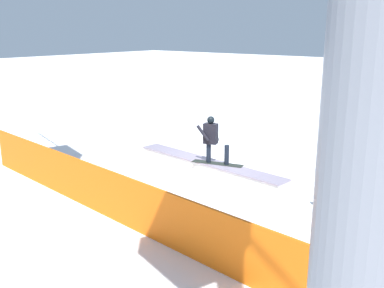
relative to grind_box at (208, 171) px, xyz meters
name	(u,v)px	position (x,y,z in m)	size (l,w,h in m)	color
ground_plane	(208,180)	(0.00, 0.00, -0.27)	(120.00, 120.00, 0.00)	white
grind_box	(208,171)	(0.00, 0.00, 0.00)	(5.55, 1.15, 0.60)	white
snowboarder	(212,138)	(-0.21, 0.08, 1.09)	(1.58, 0.73, 1.43)	#222822
safety_fence	(113,196)	(0.00, 3.81, 0.34)	(12.81, 0.06, 1.24)	orange
trail_marker	(336,182)	(-4.21, 0.62, 0.77)	(0.40, 0.10, 1.94)	#262628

